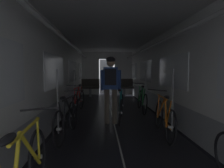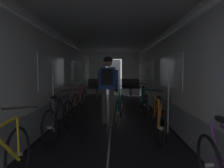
% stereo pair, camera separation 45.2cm
% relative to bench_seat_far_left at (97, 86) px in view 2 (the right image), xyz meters
% --- Properties ---
extents(train_car_shell, '(3.14, 12.34, 2.57)m').
position_rel_bench_seat_far_left_xyz_m(train_car_shell, '(0.90, -4.47, 1.13)').
color(train_car_shell, black).
rests_on(train_car_shell, ground).
extents(bench_seat_far_left, '(0.98, 0.51, 0.95)m').
position_rel_bench_seat_far_left_xyz_m(bench_seat_far_left, '(0.00, 0.00, 0.00)').
color(bench_seat_far_left, gray).
rests_on(bench_seat_far_left, ground).
extents(bench_seat_far_right, '(0.98, 0.51, 0.95)m').
position_rel_bench_seat_far_left_xyz_m(bench_seat_far_right, '(1.80, 0.00, 0.00)').
color(bench_seat_far_right, gray).
rests_on(bench_seat_far_right, ground).
extents(bicycle_black, '(0.44, 1.69, 0.95)m').
position_rel_bench_seat_far_left_xyz_m(bicycle_black, '(-0.13, -6.26, -0.18)').
color(bicycle_black, black).
rests_on(bicycle_black, ground).
extents(bicycle_green, '(0.44, 1.69, 0.95)m').
position_rel_bench_seat_far_left_xyz_m(bicycle_green, '(1.93, -3.87, -0.19)').
color(bicycle_green, black).
rests_on(bicycle_green, ground).
extents(bicycle_red, '(0.44, 1.69, 0.94)m').
position_rel_bench_seat_far_left_xyz_m(bicycle_red, '(-0.18, -3.83, -0.18)').
color(bicycle_red, black).
rests_on(bicycle_red, ground).
extents(bicycle_orange, '(0.44, 1.69, 0.95)m').
position_rel_bench_seat_far_left_xyz_m(bicycle_orange, '(1.89, -6.25, -0.18)').
color(bicycle_orange, black).
rests_on(bicycle_orange, ground).
extents(person_cyclist_aisle, '(0.54, 0.41, 1.73)m').
position_rel_bench_seat_far_left_xyz_m(person_cyclist_aisle, '(0.82, -5.27, 0.50)').
color(person_cyclist_aisle, brown).
rests_on(person_cyclist_aisle, ground).
extents(bicycle_teal_in_aisle, '(0.44, 1.68, 0.94)m').
position_rel_bench_seat_far_left_xyz_m(bicycle_teal_in_aisle, '(1.12, -5.00, -0.18)').
color(bicycle_teal_in_aisle, black).
rests_on(bicycle_teal_in_aisle, ground).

